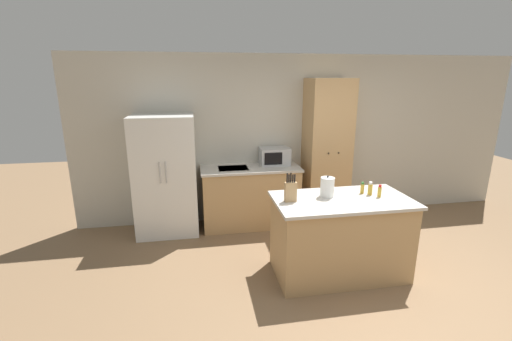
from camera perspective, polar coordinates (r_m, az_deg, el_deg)
The scene contains 12 objects.
ground_plane at distance 4.09m, azimuth 18.04°, elevation -19.02°, with size 14.00×14.00×0.00m, color #846647.
wall_back at distance 5.63m, azimuth 8.12°, elevation 5.38°, with size 7.20×0.06×2.60m.
refrigerator at distance 5.13m, azimuth -14.84°, elevation -0.86°, with size 0.88×0.66×1.74m.
back_counter at distance 5.31m, azimuth -0.92°, elevation -4.32°, with size 1.50×0.63×0.94m.
pantry_cabinet at distance 5.47m, azimuth 11.65°, elevation 3.02°, with size 0.66×0.57×2.24m.
kitchen_island at distance 4.15m, azimuth 13.79°, elevation -10.62°, with size 1.54×0.83×0.94m.
microwave at distance 5.32m, azimuth 3.09°, elevation 2.41°, with size 0.45×0.33×0.26m.
knife_block at distance 3.75m, azimuth 5.78°, elevation -3.43°, with size 0.13×0.06×0.33m.
spice_bottle_tall_dark at distance 4.20m, azimuth 17.30°, elevation -2.82°, with size 0.04×0.04×0.14m.
spice_bottle_short_red at distance 4.17m, azimuth 18.50°, elevation -2.91°, with size 0.05×0.05×0.16m.
spice_bottle_amber_oil at distance 4.12m, azimuth 19.90°, elevation -3.31°, with size 0.04×0.04×0.15m.
kettle at distance 3.97m, azimuth 11.79°, elevation -2.73°, with size 0.16×0.16×0.25m.
Camera 1 is at (-1.74, -2.94, 2.26)m, focal length 24.00 mm.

